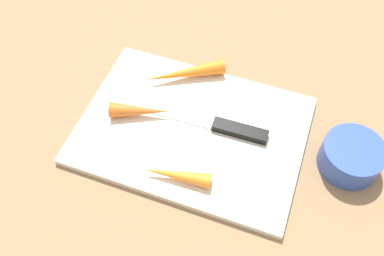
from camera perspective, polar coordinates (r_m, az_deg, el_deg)
ground_plane at (r=0.69m, az=0.00°, el=-0.56°), size 1.40×1.40×0.00m
cutting_board at (r=0.69m, az=0.00°, el=-0.28°), size 0.36×0.26×0.01m
knife at (r=0.68m, az=5.42°, el=-0.10°), size 0.20×0.03×0.01m
carrot_longest at (r=0.74m, az=-1.12°, el=7.41°), size 0.14×0.10×0.03m
carrot_shortest at (r=0.69m, az=-7.07°, el=2.33°), size 0.10×0.06×0.03m
carrot_medium at (r=0.63m, az=-2.22°, el=-6.38°), size 0.11×0.04×0.02m
small_bowl at (r=0.69m, az=20.71°, el=-3.66°), size 0.09×0.09×0.05m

